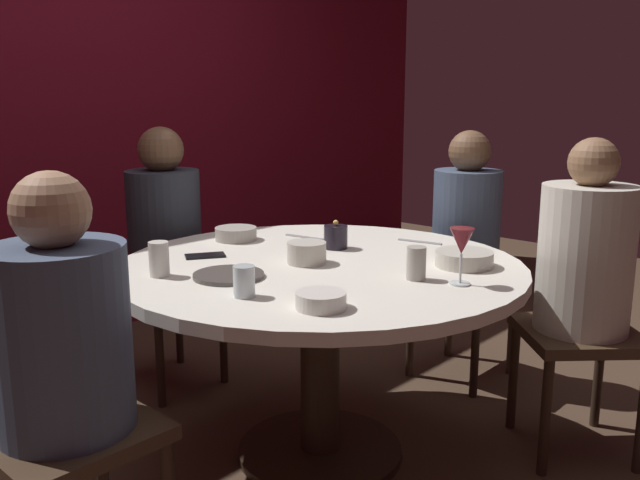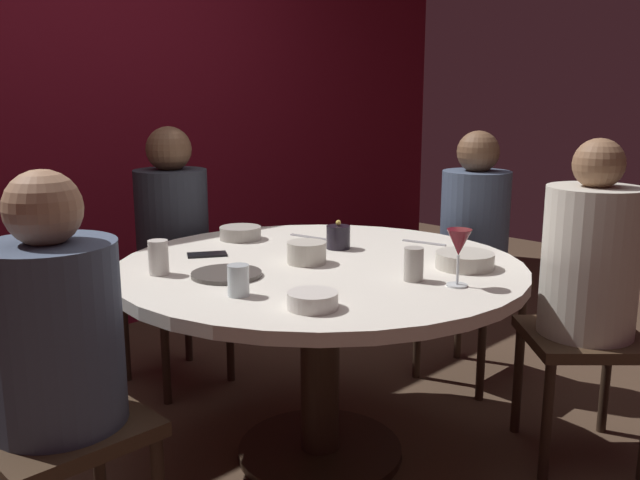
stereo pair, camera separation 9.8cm
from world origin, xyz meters
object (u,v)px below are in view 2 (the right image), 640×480
at_px(seated_diner_front_right, 590,266).
at_px(bowl_sauce_side, 240,233).
at_px(cup_by_left_diner, 238,280).
at_px(cup_by_right_diner, 158,257).
at_px(seated_diner_back, 172,228).
at_px(dinner_plate, 227,274).
at_px(bowl_serving_large, 313,300).
at_px(bowl_small_white, 307,253).
at_px(cell_phone, 207,255).
at_px(wine_glass, 459,245).
at_px(cup_near_candle, 414,264).
at_px(dining_table, 320,301).
at_px(bowl_salad_center, 465,260).
at_px(seated_diner_right, 474,229).
at_px(candle_holder, 338,237).
at_px(seated_diner_left, 54,338).

xyz_separation_m(seated_diner_front_right, bowl_sauce_side, (-0.61, 1.16, 0.04)).
bearing_deg(cup_by_left_diner, bowl_sauce_side, 51.31).
relative_size(seated_diner_front_right, cup_by_right_diner, 10.32).
height_order(seated_diner_back, seated_diner_front_right, seated_diner_back).
bearing_deg(dinner_plate, bowl_serving_large, -94.79).
bearing_deg(bowl_sauce_side, seated_diner_front_right, -62.13).
bearing_deg(bowl_small_white, cell_phone, 118.07).
xyz_separation_m(dinner_plate, cell_phone, (0.12, 0.28, -0.00)).
bearing_deg(bowl_serving_large, cup_by_left_diner, 106.09).
height_order(seated_diner_front_right, cup_by_left_diner, seated_diner_front_right).
bearing_deg(wine_glass, bowl_sauce_side, 92.23).
height_order(cup_near_candle, cup_by_left_diner, cup_near_candle).
distance_m(wine_glass, bowl_small_white, 0.55).
xyz_separation_m(bowl_small_white, cup_by_right_diner, (-0.44, 0.23, 0.02)).
distance_m(dining_table, cup_near_candle, 0.42).
bearing_deg(cup_near_candle, wine_glass, -71.76).
xyz_separation_m(seated_diner_back, bowl_small_white, (-0.04, -0.90, 0.04)).
bearing_deg(bowl_small_white, dining_table, -36.15).
distance_m(bowl_serving_large, cup_by_right_diner, 0.62).
bearing_deg(bowl_serving_large, dinner_plate, 85.21).
bearing_deg(seated_diner_back, cup_near_candle, 1.88).
xyz_separation_m(seated_diner_back, cup_near_candle, (0.04, -1.30, 0.06)).
height_order(cell_phone, bowl_serving_large, bowl_serving_large).
xyz_separation_m(wine_glass, cup_by_right_diner, (-0.56, 0.76, -0.07)).
relative_size(dining_table, bowl_salad_center, 7.24).
relative_size(seated_diner_right, seated_diner_front_right, 0.99).
bearing_deg(bowl_salad_center, cell_phone, 123.80).
xyz_separation_m(bowl_small_white, cup_near_candle, (0.08, -0.40, 0.02)).
bearing_deg(bowl_salad_center, dinner_plate, 142.84).
distance_m(cup_by_left_diner, cup_by_right_diner, 0.37).
xyz_separation_m(seated_diner_back, seated_diner_right, (0.98, -0.93, -0.01)).
bearing_deg(seated_diner_front_right, bowl_small_white, 0.42).
relative_size(candle_holder, cup_by_right_diner, 0.98).
xyz_separation_m(cell_phone, cup_by_left_diner, (-0.23, -0.47, 0.04)).
height_order(seated_diner_front_right, bowl_serving_large, seated_diner_front_right).
xyz_separation_m(dining_table, seated_diner_front_right, (0.66, -0.66, 0.13)).
distance_m(bowl_salad_center, cup_by_right_diner, 1.01).
relative_size(cup_near_candle, cup_by_right_diner, 0.94).
distance_m(seated_diner_front_right, cup_near_candle, 0.69).
relative_size(seated_diner_back, bowl_serving_large, 8.35).
bearing_deg(cup_by_left_diner, seated_diner_left, 167.23).
xyz_separation_m(wine_glass, cup_near_candle, (-0.04, 0.13, -0.08)).
bearing_deg(wine_glass, seated_diner_front_right, -15.48).
relative_size(seated_diner_right, cell_phone, 8.18).
xyz_separation_m(seated_diner_right, bowl_small_white, (-1.02, 0.03, 0.06)).
bearing_deg(seated_diner_front_right, dinner_plate, 8.37).
bearing_deg(seated_diner_left, bowl_serving_large, -31.72).
bearing_deg(bowl_sauce_side, seated_diner_right, -28.31).
xyz_separation_m(seated_diner_left, dinner_plate, (0.60, 0.08, 0.04)).
bearing_deg(dinner_plate, cup_by_right_diner, 128.16).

